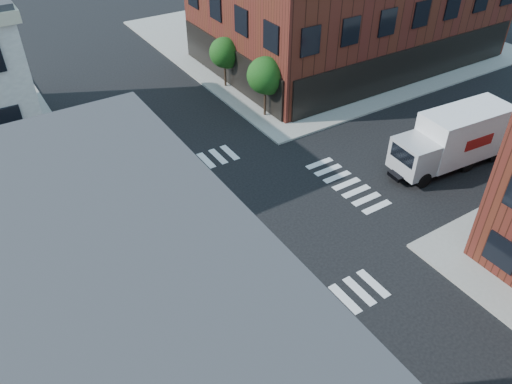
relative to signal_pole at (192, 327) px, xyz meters
name	(u,v)px	position (x,y,z in m)	size (l,w,h in m)	color
ground	(250,224)	(6.72, 6.68, -2.86)	(120.00, 120.00, 0.00)	black
sidewalk_ne	(316,38)	(27.72, 27.68, -2.78)	(30.00, 30.00, 0.15)	gray
tree_near	(266,77)	(14.28, 16.65, 0.30)	(2.69, 2.69, 4.49)	black
tree_far	(225,54)	(14.28, 22.65, 0.02)	(2.43, 2.43, 4.07)	black
signal_pole	(192,327)	(0.00, 0.00, 0.00)	(1.29, 1.24, 4.60)	black
box_truck	(454,139)	(20.72, 4.84, -0.90)	(8.46, 3.15, 3.76)	silver
traffic_cone	(199,324)	(1.02, 1.82, -2.49)	(0.53, 0.53, 0.76)	#F0550A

